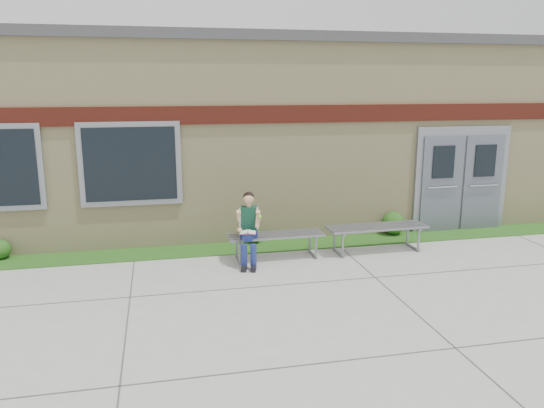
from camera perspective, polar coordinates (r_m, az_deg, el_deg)
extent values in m
plane|color=#9E9E99|center=(8.40, 6.01, -9.57)|extent=(80.00, 80.00, 0.00)
cube|color=#124512|center=(10.75, 1.70, -4.40)|extent=(16.00, 0.80, 0.02)
cube|color=beige|center=(13.64, -1.70, 7.80)|extent=(16.00, 6.00, 4.00)
cube|color=#3F3F42|center=(13.62, -1.76, 16.63)|extent=(16.20, 6.20, 0.20)
cube|color=maroon|center=(10.64, 1.31, 9.64)|extent=(16.00, 0.06, 0.35)
cube|color=gray|center=(10.44, -14.97, 4.19)|extent=(1.90, 0.08, 1.60)
cube|color=black|center=(10.40, -14.98, 4.15)|extent=(1.70, 0.04, 1.40)
cube|color=gray|center=(12.36, 19.65, 2.56)|extent=(2.20, 0.08, 2.30)
cube|color=#555B66|center=(12.08, 17.72, 2.00)|extent=(0.92, 0.06, 2.10)
cube|color=#555B66|center=(12.60, 21.67, 2.13)|extent=(0.92, 0.06, 2.10)
cube|color=gray|center=(9.84, 0.43, -3.35)|extent=(1.80, 0.53, 0.03)
cube|color=gray|center=(9.78, -3.69, -4.97)|extent=(0.05, 0.50, 0.41)
cube|color=gray|center=(10.08, 4.43, -4.44)|extent=(0.05, 0.50, 0.41)
cube|color=gray|center=(10.43, 11.23, -2.43)|extent=(1.97, 0.60, 0.04)
cube|color=gray|center=(10.23, 7.12, -4.14)|extent=(0.06, 0.54, 0.45)
cube|color=gray|center=(10.83, 14.98, -3.52)|extent=(0.06, 0.54, 0.45)
cube|color=navy|center=(9.67, -2.49, -3.10)|extent=(0.35, 0.28, 0.15)
cube|color=#0E331C|center=(9.58, -2.51, -1.50)|extent=(0.32, 0.24, 0.42)
sphere|color=tan|center=(9.49, -2.53, 0.61)|extent=(0.23, 0.23, 0.19)
sphere|color=black|center=(9.50, -2.53, 0.74)|extent=(0.24, 0.24, 0.20)
cylinder|color=navy|center=(9.44, -3.07, -3.38)|extent=(0.22, 0.40, 0.14)
cylinder|color=navy|center=(9.43, -2.07, -3.39)|extent=(0.22, 0.40, 0.14)
cylinder|color=navy|center=(9.33, -3.02, -5.70)|extent=(0.11, 0.11, 0.46)
cylinder|color=navy|center=(9.32, -2.01, -5.71)|extent=(0.11, 0.11, 0.46)
cube|color=black|center=(9.33, -3.03, -6.88)|extent=(0.14, 0.25, 0.09)
cube|color=black|center=(9.32, -2.02, -6.89)|extent=(0.14, 0.25, 0.09)
cylinder|color=tan|center=(9.52, -3.57, -1.26)|extent=(0.13, 0.22, 0.24)
cylinder|color=tan|center=(9.50, -1.49, -1.27)|extent=(0.13, 0.22, 0.24)
cube|color=white|center=(9.31, -2.61, -3.03)|extent=(0.32, 0.26, 0.01)
cube|color=#BE4765|center=(9.31, -2.61, -3.10)|extent=(0.32, 0.27, 0.01)
sphere|color=#79CB36|center=(9.38, -1.36, -1.41)|extent=(0.08, 0.08, 0.08)
sphere|color=#124512|center=(11.04, -27.18, -4.35)|extent=(0.36, 0.36, 0.36)
sphere|color=#124512|center=(10.80, -1.97, -3.36)|extent=(0.32, 0.32, 0.32)
sphere|color=#124512|center=(11.69, 12.90, -2.02)|extent=(0.48, 0.48, 0.48)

